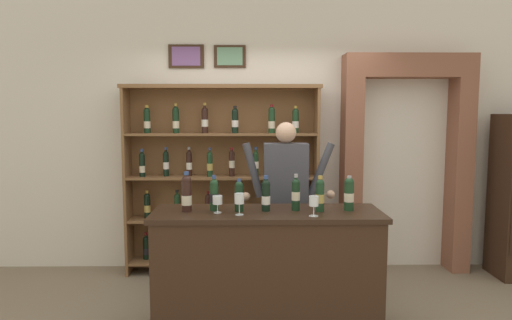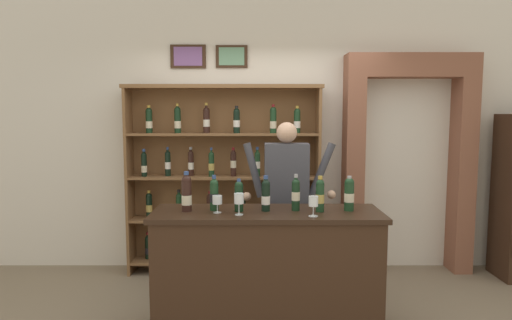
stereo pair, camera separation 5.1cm
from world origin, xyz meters
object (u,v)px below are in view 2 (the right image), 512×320
at_px(shopkeeper, 286,191).
at_px(tasting_bottle_rosso, 265,195).
at_px(wine_shelf, 224,176).
at_px(tasting_bottle_riserva, 349,194).
at_px(tasting_bottle_chianti, 186,193).
at_px(wine_glass_spare, 239,200).
at_px(tasting_bottle_super_tuscan, 239,195).
at_px(wine_glass_right, 217,201).
at_px(tasting_bottle_vin_santo, 320,195).
at_px(tasting_counter, 267,270).
at_px(wine_glass_center, 313,202).
at_px(tasting_bottle_prosecco, 214,194).
at_px(tasting_bottle_bianco, 295,194).

bearing_deg(shopkeeper, tasting_bottle_rosso, -109.15).
relative_size(wine_shelf, tasting_bottle_riserva, 7.50).
bearing_deg(tasting_bottle_chianti, wine_shelf, 81.44).
bearing_deg(wine_glass_spare, tasting_bottle_super_tuscan, 92.40).
bearing_deg(wine_glass_right, tasting_bottle_rosso, 9.86).
bearing_deg(tasting_bottle_vin_santo, tasting_counter, 177.96).
xyz_separation_m(wine_glass_center, wine_glass_spare, (-0.57, 0.05, 0.01)).
height_order(tasting_counter, tasting_bottle_super_tuscan, tasting_bottle_super_tuscan).
distance_m(tasting_bottle_chianti, wine_glass_spare, 0.45).
relative_size(tasting_bottle_prosecco, wine_glass_center, 1.82).
distance_m(wine_shelf, tasting_counter, 1.55).
bearing_deg(tasting_bottle_bianco, wine_shelf, 116.87).
height_order(tasting_bottle_bianco, wine_glass_right, tasting_bottle_bianco).
bearing_deg(tasting_bottle_prosecco, wine_glass_right, -70.77).
distance_m(tasting_bottle_vin_santo, wine_glass_right, 0.82).
xyz_separation_m(tasting_bottle_super_tuscan, tasting_bottle_riserva, (0.89, 0.03, 0.01)).
height_order(tasting_counter, tasting_bottle_vin_santo, tasting_bottle_vin_santo).
bearing_deg(wine_shelf, tasting_counter, -71.83).
height_order(tasting_bottle_riserva, wine_glass_center, tasting_bottle_riserva).
relative_size(shopkeeper, wine_glass_right, 12.14).
xyz_separation_m(wine_shelf, tasting_bottle_bianco, (0.68, -1.33, 0.04)).
xyz_separation_m(wine_shelf, tasting_bottle_prosecco, (0.01, -1.33, 0.04)).
xyz_separation_m(tasting_bottle_prosecco, tasting_bottle_bianco, (0.66, -0.01, 0.00)).
bearing_deg(tasting_bottle_super_tuscan, wine_glass_right, -161.88).
distance_m(wine_shelf, wine_glass_spare, 1.51).
bearing_deg(tasting_bottle_bianco, tasting_counter, -172.94).
relative_size(tasting_counter, wine_glass_right, 13.32).
height_order(tasting_counter, tasting_bottle_chianti, tasting_bottle_chianti).
relative_size(wine_shelf, tasting_bottle_super_tuscan, 8.02).
bearing_deg(tasting_bottle_vin_santo, tasting_bottle_rosso, 176.83).
height_order(tasting_bottle_super_tuscan, wine_glass_spare, tasting_bottle_super_tuscan).
bearing_deg(tasting_bottle_vin_santo, wine_shelf, 122.19).
relative_size(tasting_counter, tasting_bottle_riserva, 6.51).
bearing_deg(tasting_bottle_vin_santo, tasting_bottle_prosecco, 176.52).
bearing_deg(wine_glass_spare, tasting_bottle_riserva, 10.04).
distance_m(tasting_bottle_prosecco, wine_glass_center, 0.81).
relative_size(tasting_bottle_vin_santo, wine_glass_center, 1.83).
relative_size(wine_glass_spare, wine_glass_right, 1.23).
xyz_separation_m(wine_glass_spare, wine_glass_right, (-0.17, 0.08, -0.02)).
xyz_separation_m(tasting_bottle_super_tuscan, wine_glass_spare, (0.01, -0.13, -0.01)).
xyz_separation_m(tasting_bottle_chianti, wine_glass_right, (0.25, -0.06, -0.05)).
bearing_deg(wine_glass_spare, tasting_bottle_bianco, 19.68).
bearing_deg(tasting_bottle_prosecco, wine_glass_spare, -39.48).
distance_m(tasting_counter, tasting_bottle_riserva, 0.91).
height_order(tasting_bottle_prosecco, wine_glass_center, tasting_bottle_prosecco).
bearing_deg(wine_glass_center, tasting_bottle_chianti, 169.59).
height_order(tasting_bottle_riserva, wine_glass_spare, tasting_bottle_riserva).
distance_m(wine_shelf, wine_glass_right, 1.42).
bearing_deg(shopkeeper, tasting_bottle_super_tuscan, -124.88).
distance_m(tasting_bottle_rosso, tasting_bottle_bianco, 0.24).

